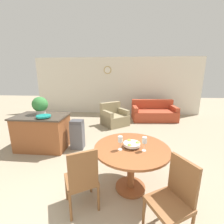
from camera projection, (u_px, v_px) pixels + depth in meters
The scene contains 13 objects.
wall_back at pixel (116, 86), 7.31m from camera, with size 8.00×0.09×2.70m.
dining_table at pixel (131, 157), 2.43m from camera, with size 1.20×1.20×0.77m.
dining_chair_near_left at pixel (82, 177), 2.05m from camera, with size 0.57×0.57×0.96m.
dining_chair_near_right at pixel (174, 196), 1.74m from camera, with size 0.57×0.57×0.96m.
fruit_bowl at pixel (132, 144), 2.37m from camera, with size 0.27×0.27×0.10m.
wine_glass_left at pixel (120, 140), 2.26m from camera, with size 0.07×0.07×0.22m.
wine_glass_right at pixel (145, 141), 2.23m from camera, with size 0.07×0.07×0.22m.
kitchen_island at pixel (43, 132), 3.89m from camera, with size 1.28×0.82×0.89m.
teal_bowl at pixel (44, 116), 3.55m from camera, with size 0.33×0.33×0.06m.
potted_plant at pixel (40, 105), 3.85m from camera, with size 0.39×0.39×0.45m.
trash_bin at pixel (77, 134), 3.89m from camera, with size 0.33×0.26×0.76m.
couch at pixel (154, 113), 6.46m from camera, with size 1.88×1.13×0.82m.
armchair at pixel (114, 118), 5.77m from camera, with size 1.17×1.17×0.85m.
Camera 1 is at (0.44, -1.15, 1.89)m, focal length 24.00 mm.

